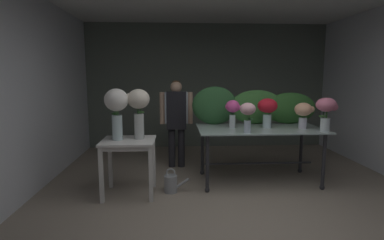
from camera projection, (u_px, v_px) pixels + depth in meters
ground_plane at (219, 172)px, 5.06m from camera, size 8.68×8.68×0.00m
wall_back at (207, 86)px, 6.81m from camera, size 5.43×0.12×2.74m
wall_left at (48, 91)px, 4.71m from camera, size 0.12×4.07×2.74m
wall_right at (382, 90)px, 5.02m from camera, size 0.12×4.07×2.74m
display_table_glass at (259, 136)px, 4.54m from camera, size 1.85×0.97×0.84m
side_table_white at (129, 147)px, 4.04m from camera, size 0.70×0.62×0.76m
florist at (176, 115)px, 5.25m from camera, size 0.57×0.24×1.53m
foliage_backdrop at (255, 107)px, 4.84m from camera, size 2.01×0.23×0.61m
vase_crimson_carnations at (268, 109)px, 4.47m from camera, size 0.29×0.29×0.44m
vase_blush_snapdragons at (248, 113)px, 4.09m from camera, size 0.21×0.21×0.41m
vase_peach_stock at (303, 112)px, 4.43m from camera, size 0.28×0.25×0.38m
vase_fuchsia_roses at (233, 110)px, 4.48m from camera, size 0.23×0.21×0.42m
vase_rosy_lilies at (326, 109)px, 4.18m from camera, size 0.30×0.27×0.48m
vase_white_roses_tall at (116, 107)px, 3.95m from camera, size 0.31×0.31×0.68m
vase_cream_lisianthus_tall at (138, 106)px, 4.03m from camera, size 0.32×0.30×0.67m
watering_can at (171, 183)px, 4.19m from camera, size 0.35×0.18×0.34m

